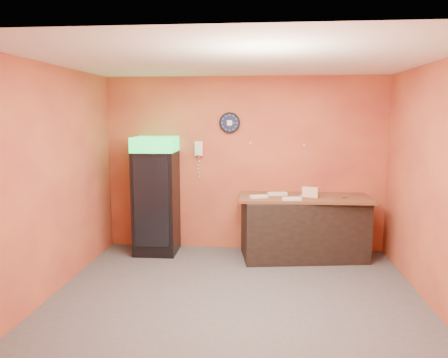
# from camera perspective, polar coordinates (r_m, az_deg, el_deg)

# --- Properties ---
(floor) EXTENTS (4.50, 4.50, 0.00)m
(floor) POSITION_cam_1_polar(r_m,az_deg,el_deg) (5.49, 1.55, -15.16)
(floor) COLOR #47474C
(floor) RESTS_ON ground
(back_wall) EXTENTS (4.50, 0.02, 2.80)m
(back_wall) POSITION_cam_1_polar(r_m,az_deg,el_deg) (7.08, 2.66, 1.95)
(back_wall) COLOR #D56E3C
(back_wall) RESTS_ON floor
(left_wall) EXTENTS (0.02, 4.00, 2.80)m
(left_wall) POSITION_cam_1_polar(r_m,az_deg,el_deg) (5.70, -21.59, -0.21)
(left_wall) COLOR #D56E3C
(left_wall) RESTS_ON floor
(right_wall) EXTENTS (0.02, 4.00, 2.80)m
(right_wall) POSITION_cam_1_polar(r_m,az_deg,el_deg) (5.44, 26.00, -0.86)
(right_wall) COLOR #D56E3C
(right_wall) RESTS_ON floor
(ceiling) EXTENTS (4.50, 4.00, 0.02)m
(ceiling) POSITION_cam_1_polar(r_m,az_deg,el_deg) (5.07, 1.68, 15.25)
(ceiling) COLOR white
(ceiling) RESTS_ON back_wall
(beverage_cooler) EXTENTS (0.66, 0.67, 1.85)m
(beverage_cooler) POSITION_cam_1_polar(r_m,az_deg,el_deg) (6.97, -8.92, -2.36)
(beverage_cooler) COLOR black
(beverage_cooler) RESTS_ON floor
(prep_counter) EXTENTS (1.95, 1.09, 0.92)m
(prep_counter) POSITION_cam_1_polar(r_m,az_deg,el_deg) (6.86, 10.35, -6.36)
(prep_counter) COLOR black
(prep_counter) RESTS_ON floor
(wall_clock) EXTENTS (0.33, 0.06, 0.33)m
(wall_clock) POSITION_cam_1_polar(r_m,az_deg,el_deg) (7.02, 0.75, 7.36)
(wall_clock) COLOR black
(wall_clock) RESTS_ON back_wall
(wall_phone) EXTENTS (0.13, 0.11, 0.23)m
(wall_phone) POSITION_cam_1_polar(r_m,az_deg,el_deg) (7.07, -3.31, 3.99)
(wall_phone) COLOR white
(wall_phone) RESTS_ON back_wall
(butcher_paper) EXTENTS (1.99, 0.90, 0.04)m
(butcher_paper) POSITION_cam_1_polar(r_m,az_deg,el_deg) (6.76, 10.46, -2.41)
(butcher_paper) COLOR brown
(butcher_paper) RESTS_ON prep_counter
(sub_roll_stack) EXTENTS (0.25, 0.14, 0.15)m
(sub_roll_stack) POSITION_cam_1_polar(r_m,az_deg,el_deg) (6.70, 11.20, -1.70)
(sub_roll_stack) COLOR beige
(sub_roll_stack) RESTS_ON butcher_paper
(wrapped_sandwich_left) EXTENTS (0.28, 0.19, 0.04)m
(wrapped_sandwich_left) POSITION_cam_1_polar(r_m,az_deg,el_deg) (6.55, 4.56, -2.30)
(wrapped_sandwich_left) COLOR silver
(wrapped_sandwich_left) RESTS_ON butcher_paper
(wrapped_sandwich_mid) EXTENTS (0.29, 0.14, 0.04)m
(wrapped_sandwich_mid) POSITION_cam_1_polar(r_m,az_deg,el_deg) (6.43, 8.84, -2.56)
(wrapped_sandwich_mid) COLOR silver
(wrapped_sandwich_mid) RESTS_ON butcher_paper
(wrapped_sandwich_right) EXTENTS (0.31, 0.17, 0.04)m
(wrapped_sandwich_right) POSITION_cam_1_polar(r_m,az_deg,el_deg) (6.79, 6.97, -1.93)
(wrapped_sandwich_right) COLOR silver
(wrapped_sandwich_right) RESTS_ON butcher_paper
(kitchen_tool) EXTENTS (0.06, 0.06, 0.06)m
(kitchen_tool) POSITION_cam_1_polar(r_m,az_deg,el_deg) (6.75, 11.23, -2.01)
(kitchen_tool) COLOR silver
(kitchen_tool) RESTS_ON butcher_paper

